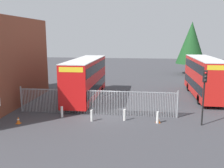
# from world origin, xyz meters

# --- Properties ---
(ground_plane) EXTENTS (100.00, 100.00, 0.00)m
(ground_plane) POSITION_xyz_m (0.00, 8.00, 0.00)
(ground_plane) COLOR #3D3D42
(palisade_fence) EXTENTS (14.05, 0.14, 2.35)m
(palisade_fence) POSITION_xyz_m (-0.87, 0.00, 1.18)
(palisade_fence) COLOR gray
(palisade_fence) RESTS_ON ground
(double_decker_bus_near_gate) EXTENTS (2.54, 10.81, 4.42)m
(double_decker_bus_near_gate) POSITION_xyz_m (9.97, 8.03, 2.42)
(double_decker_bus_near_gate) COLOR red
(double_decker_bus_near_gate) RESTS_ON ground
(double_decker_bus_behind_fence_left) EXTENTS (2.54, 10.81, 4.42)m
(double_decker_bus_behind_fence_left) POSITION_xyz_m (-2.97, 5.04, 2.42)
(double_decker_bus_behind_fence_left) COLOR red
(double_decker_bus_behind_fence_left) RESTS_ON ground
(bollard_near_left) EXTENTS (0.20, 0.20, 0.95)m
(bollard_near_left) POSITION_xyz_m (-3.63, -1.14, 0.47)
(bollard_near_left) COLOR silver
(bollard_near_left) RESTS_ON ground
(bollard_center_front) EXTENTS (0.20, 0.20, 0.95)m
(bollard_center_front) POSITION_xyz_m (-0.91, -1.80, 0.47)
(bollard_center_front) COLOR silver
(bollard_center_front) RESTS_ON ground
(bollard_near_right) EXTENTS (0.20, 0.20, 0.95)m
(bollard_near_right) POSITION_xyz_m (1.72, -1.30, 0.47)
(bollard_near_right) COLOR silver
(bollard_near_right) RESTS_ON ground
(bollard_far_right) EXTENTS (0.20, 0.20, 0.95)m
(bollard_far_right) POSITION_xyz_m (4.37, -1.60, 0.47)
(bollard_far_right) COLOR silver
(bollard_far_right) RESTS_ON ground
(traffic_cone_by_gate) EXTENTS (0.34, 0.34, 0.59)m
(traffic_cone_by_gate) POSITION_xyz_m (-6.55, -3.11, 0.29)
(traffic_cone_by_gate) COLOR orange
(traffic_cone_by_gate) RESTS_ON ground
(traffic_cone_mid_forecourt) EXTENTS (0.34, 0.34, 0.59)m
(traffic_cone_mid_forecourt) POSITION_xyz_m (4.43, -1.47, 0.29)
(traffic_cone_mid_forecourt) COLOR orange
(traffic_cone_mid_forecourt) RESTS_ON ground
(traffic_light_kerbside) EXTENTS (0.28, 0.33, 4.30)m
(traffic_light_kerbside) POSITION_xyz_m (7.75, -1.64, 2.99)
(traffic_light_kerbside) COLOR black
(traffic_light_kerbside) RESTS_ON ground
(tree_tall_back) EXTENTS (5.17, 5.17, 9.35)m
(tree_tall_back) POSITION_xyz_m (11.48, 25.60, 5.65)
(tree_tall_back) COLOR #4C3823
(tree_tall_back) RESTS_ON ground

